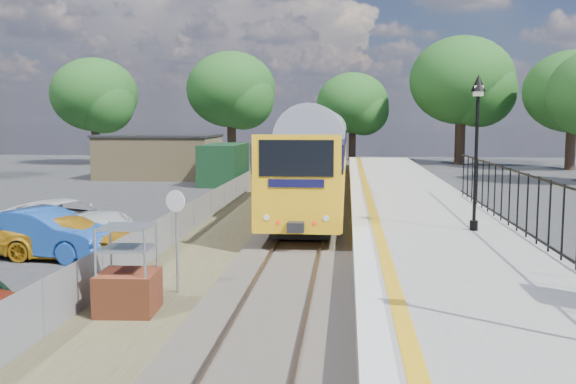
# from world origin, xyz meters

# --- Properties ---
(ground) EXTENTS (120.00, 120.00, 0.00)m
(ground) POSITION_xyz_m (0.00, 0.00, 0.00)
(ground) COLOR #2D2D30
(ground) RESTS_ON ground
(track_bed) EXTENTS (5.90, 80.00, 0.29)m
(track_bed) POSITION_xyz_m (-0.47, 9.67, 0.09)
(track_bed) COLOR #473F38
(track_bed) RESTS_ON ground
(platform) EXTENTS (5.00, 70.00, 0.90)m
(platform) POSITION_xyz_m (4.20, 8.00, 0.45)
(platform) COLOR gray
(platform) RESTS_ON ground
(platform_edge) EXTENTS (0.90, 70.00, 0.01)m
(platform_edge) POSITION_xyz_m (2.14, 8.00, 0.90)
(platform_edge) COLOR silver
(platform_edge) RESTS_ON platform
(victorian_lamp_north) EXTENTS (0.44, 0.44, 4.60)m
(victorian_lamp_north) POSITION_xyz_m (5.30, 6.00, 4.30)
(victorian_lamp_north) COLOR black
(victorian_lamp_north) RESTS_ON platform
(palisade_fence) EXTENTS (0.12, 26.00, 2.00)m
(palisade_fence) POSITION_xyz_m (6.55, 2.24, 1.84)
(palisade_fence) COLOR black
(palisade_fence) RESTS_ON platform
(wire_fence) EXTENTS (0.06, 52.00, 1.20)m
(wire_fence) POSITION_xyz_m (-4.20, 12.00, 0.60)
(wire_fence) COLOR #999EA3
(wire_fence) RESTS_ON ground
(outbuilding) EXTENTS (10.80, 10.10, 3.12)m
(outbuilding) POSITION_xyz_m (-10.91, 31.21, 1.52)
(outbuilding) COLOR #9B8657
(outbuilding) RESTS_ON ground
(tree_line) EXTENTS (56.80, 43.80, 11.88)m
(tree_line) POSITION_xyz_m (1.40, 42.00, 6.61)
(tree_line) COLOR #332319
(tree_line) RESTS_ON ground
(train) EXTENTS (2.82, 40.83, 3.51)m
(train) POSITION_xyz_m (0.00, 26.23, 2.34)
(train) COLOR yellow
(train) RESTS_ON ground
(brick_plinth) EXTENTS (1.29, 1.29, 1.97)m
(brick_plinth) POSITION_xyz_m (-3.15, -0.24, 0.95)
(brick_plinth) COLOR #974526
(brick_plinth) RESTS_ON ground
(speed_sign) EXTENTS (0.50, 0.18, 2.54)m
(speed_sign) POSITION_xyz_m (-2.50, 1.35, 1.70)
(speed_sign) COLOR #999EA3
(speed_sign) RESTS_ON ground
(car_blue) EXTENTS (4.78, 2.53, 1.50)m
(car_blue) POSITION_xyz_m (-7.63, 5.15, 0.75)
(car_blue) COLOR #1B4AA3
(car_blue) RESTS_ON ground
(car_yellow) EXTENTS (4.45, 1.89, 1.28)m
(car_yellow) POSITION_xyz_m (-6.81, 5.13, 0.64)
(car_yellow) COLOR #C68A17
(car_yellow) RESTS_ON ground
(car_white) EXTENTS (5.52, 3.66, 1.41)m
(car_white) POSITION_xyz_m (-8.24, 7.93, 0.70)
(car_white) COLOR silver
(car_white) RESTS_ON ground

